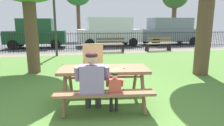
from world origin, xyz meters
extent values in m
cube|color=#507B35|center=(0.00, 2.14, -0.01)|extent=(28.00, 12.28, 0.02)
cube|color=gray|center=(0.00, 7.58, 0.00)|extent=(28.00, 1.40, 0.01)
cube|color=#515154|center=(0.00, 11.36, -0.01)|extent=(28.00, 6.16, 0.01)
cube|color=brown|center=(0.09, 0.18, 0.74)|extent=(1.89, 1.00, 0.06)
cube|color=brown|center=(0.00, -0.41, 0.44)|extent=(1.82, 0.53, 0.05)
cube|color=brown|center=(0.17, 0.78, 0.44)|extent=(1.82, 0.53, 0.05)
cylinder|color=brown|center=(-0.70, -0.12, 0.35)|extent=(0.13, 0.44, 0.74)
cylinder|color=brown|center=(-0.59, 0.70, 0.35)|extent=(0.13, 0.44, 0.74)
cylinder|color=brown|center=(0.76, -0.33, 0.35)|extent=(0.13, 0.44, 0.74)
cylinder|color=brown|center=(0.87, 0.49, 0.35)|extent=(0.13, 0.44, 0.74)
cube|color=tan|center=(-0.12, 0.22, 0.78)|extent=(0.46, 0.46, 0.01)
cube|color=silver|center=(-0.12, 0.22, 0.78)|extent=(0.43, 0.43, 0.00)
cube|color=tan|center=(-0.14, 0.01, 0.80)|extent=(0.43, 0.05, 0.04)
cube|color=tan|center=(-0.10, 0.42, 0.80)|extent=(0.43, 0.05, 0.04)
cube|color=tan|center=(-0.32, 0.24, 0.80)|extent=(0.05, 0.43, 0.04)
cube|color=tan|center=(0.09, 0.20, 0.80)|extent=(0.05, 0.43, 0.04)
cube|color=tan|center=(-0.10, 0.44, 1.04)|extent=(0.43, 0.11, 0.42)
cylinder|color=tan|center=(-0.12, 0.22, 0.79)|extent=(0.36, 0.36, 0.01)
cylinder|color=#F7C863|center=(-0.12, 0.22, 0.80)|extent=(0.33, 0.33, 0.00)
pyramid|color=#ECD05C|center=(0.34, 0.05, 0.78)|extent=(0.28, 0.24, 0.01)
cube|color=tan|center=(0.45, 0.10, 0.78)|extent=(0.10, 0.17, 0.02)
cylinder|color=#3A3A3A|center=(-0.26, 0.05, 0.22)|extent=(0.12, 0.12, 0.44)
cylinder|color=#3A3A3A|center=(-0.29, -0.16, 0.47)|extent=(0.21, 0.44, 0.15)
cylinder|color=#3A3A3A|center=(-0.06, 0.02, 0.22)|extent=(0.12, 0.12, 0.44)
cylinder|color=#3A3A3A|center=(-0.09, -0.19, 0.47)|extent=(0.21, 0.44, 0.15)
cube|color=#8C72A5|center=(-0.22, -0.38, 0.70)|extent=(0.45, 0.28, 0.52)
cylinder|color=#8C72A5|center=(-0.47, -0.30, 0.80)|extent=(0.12, 0.22, 0.31)
cylinder|color=#8C72A5|center=(0.05, -0.37, 0.80)|extent=(0.12, 0.22, 0.31)
sphere|color=tan|center=(-0.21, -0.36, 1.08)|extent=(0.21, 0.21, 0.21)
ellipsoid|color=#381C1D|center=(-0.21, -0.37, 1.13)|extent=(0.21, 0.20, 0.12)
cylinder|color=#292929|center=(0.16, -0.22, 0.22)|extent=(0.06, 0.06, 0.44)
cylinder|color=#292929|center=(0.14, -0.32, 0.46)|extent=(0.11, 0.22, 0.08)
cylinder|color=#292929|center=(0.26, -0.23, 0.22)|extent=(0.06, 0.06, 0.44)
cylinder|color=#292929|center=(0.24, -0.34, 0.46)|extent=(0.11, 0.22, 0.08)
cube|color=#CC4C3F|center=(0.18, -0.44, 0.57)|extent=(0.23, 0.14, 0.26)
cylinder|color=#CC4C3F|center=(0.05, -0.39, 0.63)|extent=(0.06, 0.11, 0.16)
cylinder|color=#CC4C3F|center=(0.31, -0.43, 0.63)|extent=(0.06, 0.11, 0.16)
sphere|color=beige|center=(0.18, -0.43, 0.77)|extent=(0.11, 0.11, 0.11)
ellipsoid|color=black|center=(0.18, -0.43, 0.79)|extent=(0.11, 0.10, 0.06)
cylinder|color=black|center=(0.00, 8.28, 1.06)|extent=(23.53, 0.03, 0.03)
cylinder|color=black|center=(0.00, 8.28, 0.17)|extent=(23.53, 0.03, 0.03)
cylinder|color=black|center=(-4.27, 8.28, 0.57)|extent=(0.02, 0.02, 1.15)
cylinder|color=black|center=(-4.13, 8.28, 0.57)|extent=(0.02, 0.02, 1.15)
cylinder|color=black|center=(-3.99, 8.28, 0.57)|extent=(0.02, 0.02, 1.15)
cylinder|color=black|center=(-3.85, 8.28, 0.57)|extent=(0.02, 0.02, 1.15)
cylinder|color=black|center=(-3.71, 8.28, 0.57)|extent=(0.02, 0.02, 1.15)
cylinder|color=black|center=(-3.57, 8.28, 0.57)|extent=(0.02, 0.02, 1.15)
cylinder|color=black|center=(-3.43, 8.28, 0.57)|extent=(0.02, 0.02, 1.15)
cylinder|color=black|center=(-3.29, 8.28, 0.57)|extent=(0.02, 0.02, 1.15)
cylinder|color=black|center=(-3.15, 8.28, 0.57)|extent=(0.02, 0.02, 1.15)
cylinder|color=black|center=(-3.01, 8.28, 0.57)|extent=(0.02, 0.02, 1.15)
cylinder|color=black|center=(-2.87, 8.28, 0.57)|extent=(0.02, 0.02, 1.15)
cylinder|color=black|center=(-2.73, 8.28, 0.57)|extent=(0.02, 0.02, 1.15)
cylinder|color=black|center=(-2.59, 8.28, 0.57)|extent=(0.02, 0.02, 1.15)
cylinder|color=black|center=(-2.45, 8.28, 0.57)|extent=(0.02, 0.02, 1.15)
cylinder|color=black|center=(-2.31, 8.28, 0.57)|extent=(0.02, 0.02, 1.15)
cylinder|color=black|center=(-2.17, 8.28, 0.57)|extent=(0.02, 0.02, 1.15)
cylinder|color=black|center=(-2.03, 8.28, 0.57)|extent=(0.02, 0.02, 1.15)
cylinder|color=black|center=(-1.89, 8.28, 0.57)|extent=(0.02, 0.02, 1.15)
cylinder|color=black|center=(-1.75, 8.28, 0.57)|extent=(0.02, 0.02, 1.15)
cylinder|color=black|center=(-1.61, 8.28, 0.57)|extent=(0.02, 0.02, 1.15)
cylinder|color=black|center=(-1.47, 8.28, 0.57)|extent=(0.02, 0.02, 1.15)
cylinder|color=black|center=(-1.33, 8.28, 0.57)|extent=(0.02, 0.02, 1.15)
cylinder|color=black|center=(-1.19, 8.28, 0.57)|extent=(0.02, 0.02, 1.15)
cylinder|color=black|center=(-1.05, 8.28, 0.57)|extent=(0.02, 0.02, 1.15)
cylinder|color=black|center=(-0.91, 8.28, 0.57)|extent=(0.02, 0.02, 1.15)
cylinder|color=black|center=(-0.77, 8.28, 0.57)|extent=(0.02, 0.02, 1.15)
cylinder|color=black|center=(-0.63, 8.28, 0.57)|extent=(0.02, 0.02, 1.15)
cylinder|color=black|center=(-0.49, 8.28, 0.57)|extent=(0.02, 0.02, 1.15)
cylinder|color=black|center=(-0.35, 8.28, 0.57)|extent=(0.02, 0.02, 1.15)
cylinder|color=black|center=(-0.21, 8.28, 0.57)|extent=(0.02, 0.02, 1.15)
cylinder|color=black|center=(-0.07, 8.28, 0.57)|extent=(0.02, 0.02, 1.15)
cylinder|color=black|center=(0.07, 8.28, 0.57)|extent=(0.02, 0.02, 1.15)
cylinder|color=black|center=(0.21, 8.28, 0.57)|extent=(0.02, 0.02, 1.15)
cylinder|color=black|center=(0.35, 8.28, 0.57)|extent=(0.02, 0.02, 1.15)
cylinder|color=black|center=(0.49, 8.28, 0.57)|extent=(0.02, 0.02, 1.15)
cylinder|color=black|center=(0.63, 8.28, 0.57)|extent=(0.02, 0.02, 1.15)
cylinder|color=black|center=(0.77, 8.28, 0.57)|extent=(0.02, 0.02, 1.15)
cylinder|color=black|center=(0.91, 8.28, 0.57)|extent=(0.02, 0.02, 1.15)
cylinder|color=black|center=(1.05, 8.28, 0.57)|extent=(0.02, 0.02, 1.15)
cylinder|color=black|center=(1.19, 8.28, 0.57)|extent=(0.02, 0.02, 1.15)
cylinder|color=black|center=(1.33, 8.28, 0.57)|extent=(0.02, 0.02, 1.15)
cylinder|color=black|center=(1.47, 8.28, 0.57)|extent=(0.02, 0.02, 1.15)
cylinder|color=black|center=(1.61, 8.28, 0.57)|extent=(0.02, 0.02, 1.15)
cylinder|color=black|center=(1.75, 8.28, 0.57)|extent=(0.02, 0.02, 1.15)
cylinder|color=black|center=(1.89, 8.28, 0.57)|extent=(0.02, 0.02, 1.15)
cylinder|color=black|center=(2.03, 8.28, 0.57)|extent=(0.02, 0.02, 1.15)
cylinder|color=black|center=(2.17, 8.28, 0.57)|extent=(0.02, 0.02, 1.15)
cylinder|color=black|center=(2.31, 8.28, 0.57)|extent=(0.02, 0.02, 1.15)
cylinder|color=black|center=(2.45, 8.28, 0.57)|extent=(0.02, 0.02, 1.15)
cylinder|color=black|center=(2.59, 8.28, 0.57)|extent=(0.02, 0.02, 1.15)
cylinder|color=black|center=(2.73, 8.28, 0.57)|extent=(0.02, 0.02, 1.15)
cylinder|color=black|center=(2.87, 8.28, 0.57)|extent=(0.02, 0.02, 1.15)
cylinder|color=black|center=(3.01, 8.28, 0.57)|extent=(0.02, 0.02, 1.15)
cylinder|color=black|center=(3.15, 8.28, 0.57)|extent=(0.02, 0.02, 1.15)
cylinder|color=black|center=(3.29, 8.28, 0.57)|extent=(0.02, 0.02, 1.15)
cylinder|color=black|center=(3.43, 8.28, 0.57)|extent=(0.02, 0.02, 1.15)
cylinder|color=black|center=(3.57, 8.28, 0.57)|extent=(0.02, 0.02, 1.15)
cylinder|color=black|center=(3.71, 8.28, 0.57)|extent=(0.02, 0.02, 1.15)
cylinder|color=black|center=(3.85, 8.28, 0.57)|extent=(0.02, 0.02, 1.15)
cylinder|color=black|center=(3.99, 8.28, 0.57)|extent=(0.02, 0.02, 1.15)
cylinder|color=black|center=(4.13, 8.28, 0.57)|extent=(0.02, 0.02, 1.15)
cylinder|color=black|center=(4.27, 8.28, 0.57)|extent=(0.02, 0.02, 1.15)
cylinder|color=black|center=(4.41, 8.28, 0.57)|extent=(0.02, 0.02, 1.15)
cylinder|color=black|center=(4.55, 8.28, 0.57)|extent=(0.02, 0.02, 1.15)
cylinder|color=black|center=(4.69, 8.28, 0.57)|extent=(0.02, 0.02, 1.15)
cylinder|color=black|center=(4.83, 8.28, 0.57)|extent=(0.02, 0.02, 1.15)
cylinder|color=black|center=(4.97, 8.28, 0.57)|extent=(0.02, 0.02, 1.15)
cylinder|color=black|center=(5.11, 8.28, 0.57)|extent=(0.02, 0.02, 1.15)
cylinder|color=black|center=(5.25, 8.28, 0.57)|extent=(0.02, 0.02, 1.15)
cylinder|color=black|center=(5.39, 8.28, 0.57)|extent=(0.02, 0.02, 1.15)
cylinder|color=black|center=(5.53, 8.28, 0.57)|extent=(0.02, 0.02, 1.15)
cylinder|color=black|center=(5.67, 8.28, 0.57)|extent=(0.02, 0.02, 1.15)
cylinder|color=black|center=(5.81, 8.28, 0.57)|extent=(0.02, 0.02, 1.15)
cylinder|color=black|center=(5.95, 8.28, 0.57)|extent=(0.02, 0.02, 1.15)
cylinder|color=black|center=(6.09, 8.28, 0.57)|extent=(0.02, 0.02, 1.15)
cylinder|color=black|center=(6.23, 8.28, 0.57)|extent=(0.02, 0.02, 1.15)
cylinder|color=black|center=(6.37, 8.28, 0.57)|extent=(0.02, 0.02, 1.15)
cylinder|color=black|center=(6.51, 8.28, 0.57)|extent=(0.02, 0.02, 1.15)
cylinder|color=black|center=(6.65, 8.28, 0.57)|extent=(0.02, 0.02, 1.15)
cylinder|color=black|center=(6.79, 8.28, 0.57)|extent=(0.02, 0.02, 1.15)
cylinder|color=black|center=(6.93, 8.28, 0.57)|extent=(0.02, 0.02, 1.15)
cylinder|color=black|center=(7.07, 8.28, 0.57)|extent=(0.02, 0.02, 1.15)
cylinder|color=black|center=(7.21, 8.28, 0.57)|extent=(0.02, 0.02, 1.15)
cylinder|color=black|center=(7.35, 8.28, 0.57)|extent=(0.02, 0.02, 1.15)
cylinder|color=black|center=(7.49, 8.28, 0.57)|extent=(0.02, 0.02, 1.15)
cylinder|color=black|center=(7.63, 8.28, 0.57)|extent=(0.02, 0.02, 1.15)
cylinder|color=black|center=(7.77, 8.28, 0.57)|extent=(0.02, 0.02, 1.15)
cylinder|color=black|center=(7.91, 8.28, 0.57)|extent=(0.02, 0.02, 1.15)
cylinder|color=black|center=(8.05, 8.28, 0.57)|extent=(0.02, 0.02, 1.15)
cylinder|color=black|center=(8.19, 8.28, 0.57)|extent=(0.02, 0.02, 1.15)
cylinder|color=black|center=(8.33, 8.28, 0.57)|extent=(0.02, 0.02, 1.15)
cylinder|color=black|center=(8.47, 8.28, 0.57)|extent=(0.02, 0.02, 1.15)
cylinder|color=black|center=(8.61, 8.28, 0.57)|extent=(0.02, 0.02, 1.15)
cylinder|color=black|center=(8.75, 8.28, 0.57)|extent=(0.02, 0.02, 1.15)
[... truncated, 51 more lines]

